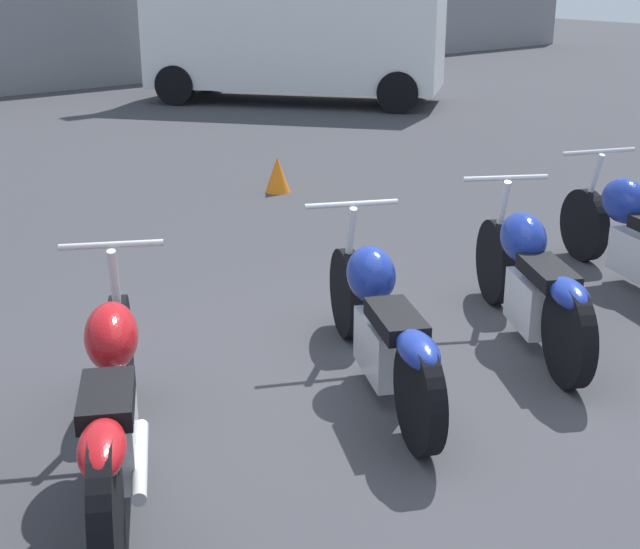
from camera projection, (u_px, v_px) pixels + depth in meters
The scene contains 7 objects.
ground_plane at pixel (367, 395), 5.38m from camera, with size 60.00×60.00×0.00m, color #38383D.
motorcycle_slot_1 at pixel (114, 404), 4.33m from camera, with size 1.22×2.01×1.04m.
motorcycle_slot_2 at pixel (381, 324), 5.33m from camera, with size 1.15×2.00×0.99m.
motorcycle_slot_3 at pixel (531, 280), 6.00m from camera, with size 1.18×1.80×1.01m.
motorcycle_slot_4 at pixel (636, 234), 7.00m from camera, with size 0.99×1.88×0.99m.
parked_van at pixel (295, 35), 15.88m from camera, with size 4.59×5.21×2.11m.
traffic_cone_far at pixel (277, 174), 9.96m from camera, with size 0.28×0.28×0.40m.
Camera 1 is at (-3.30, -3.53, 2.49)m, focal length 50.00 mm.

